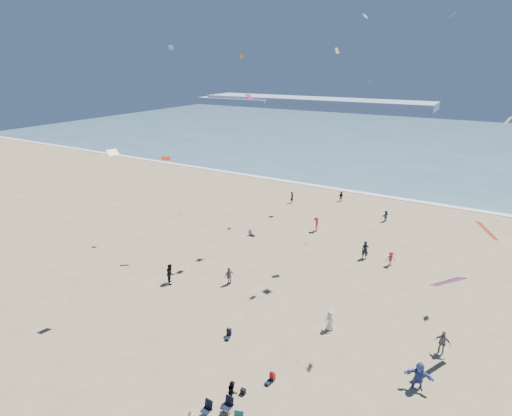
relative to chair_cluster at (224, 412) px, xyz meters
The scene contains 10 objects.
ground 4.72m from the chair_cluster, behind, with size 220.00×220.00×0.00m, color tan.
ocean 95.41m from the chair_cluster, 92.81° to the left, with size 220.00×100.00×0.06m, color #476B84.
surf_line 45.54m from the chair_cluster, 95.90° to the left, with size 220.00×1.20×0.08m, color white.
headland_far 182.17m from the chair_cluster, 110.80° to the left, with size 110.00×20.00×3.20m, color #7A8EA8.
headland_near 195.66m from the chair_cluster, 122.35° to the left, with size 40.00×14.00×2.00m, color #7A8EA8.
standing_flyers 18.34m from the chair_cluster, 92.21° to the left, with size 23.74×39.47×1.91m.
seated_group 6.10m from the chair_cluster, 127.02° to the left, with size 13.67×31.26×0.84m.
chair_cluster is the anchor object (origin of this frame).
black_backpack 2.13m from the chair_cluster, 90.49° to the left, with size 0.30×0.22×0.38m, color black.
kites_aloft 19.49m from the chair_cluster, 72.13° to the left, with size 33.80×43.57×28.17m.
Camera 1 is at (14.83, -14.23, 19.01)m, focal length 28.00 mm.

